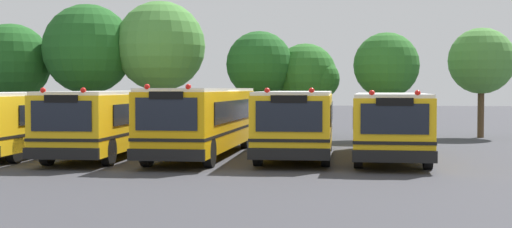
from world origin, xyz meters
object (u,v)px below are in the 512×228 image
school_bus_3 (297,121)px  tree_0 (12,63)px  school_bus_4 (390,123)px  tree_4 (308,76)px  school_bus_0 (28,119)px  tree_5 (388,64)px  tree_1 (85,49)px  tree_2 (158,46)px  tree_6 (482,61)px  tree_3 (258,64)px  school_bus_1 (113,119)px  school_bus_2 (203,118)px

school_bus_3 → tree_0: bearing=-33.2°
school_bus_4 → tree_4: tree_4 is taller
school_bus_0 → tree_0: (-5.72, 10.20, 2.61)m
tree_0 → tree_5: bearing=-3.0°
school_bus_0 → tree_1: size_ratio=1.49×
tree_0 → tree_2: size_ratio=0.84×
tree_0 → tree_6: (25.04, 1.43, 0.04)m
tree_2 → tree_4: tree_2 is taller
tree_1 → tree_3: tree_1 is taller
school_bus_0 → tree_5: 17.22m
tree_0 → tree_4: (16.11, 0.56, -0.72)m
tree_4 → school_bus_3: bearing=-88.8°
tree_3 → tree_6: bearing=7.9°
tree_4 → tree_6: size_ratio=0.86×
tree_2 → tree_4: (8.05, 0.10, -1.60)m
school_bus_1 → tree_1: (-5.04, 10.32, 3.28)m
school_bus_1 → tree_5: 14.52m
school_bus_0 → school_bus_3: 10.61m
school_bus_4 → tree_1: tree_1 is taller
tree_6 → school_bus_3: bearing=-126.6°
school_bus_1 → school_bus_4: (10.50, -0.24, -0.04)m
school_bus_4 → tree_1: 19.08m
tree_0 → tree_5: tree_0 is taller
school_bus_0 → tree_6: (19.32, 11.63, 2.65)m
tree_1 → tree_0: bearing=179.4°
school_bus_1 → tree_4: (6.88, 10.92, 1.86)m
tree_1 → school_bus_3: bearing=-40.2°
tree_3 → tree_4: size_ratio=1.13×
tree_0 → tree_5: (20.11, -1.04, -0.21)m
school_bus_0 → tree_1: bearing=-83.1°
school_bus_3 → tree_1: bearing=-41.2°
school_bus_0 → school_bus_4: 14.02m
school_bus_2 → tree_1: (-8.59, 10.28, 3.23)m
school_bus_0 → school_bus_3: size_ratio=1.12×
tree_0 → tree_6: bearing=3.3°
tree_3 → tree_5: bearing=-7.6°
school_bus_2 → tree_4: 11.52m
school_bus_3 → tree_5: bearing=-113.2°
tree_1 → tree_4: bearing=2.9°
tree_1 → tree_3: 9.38m
school_bus_0 → tree_0: bearing=-62.4°
school_bus_2 → tree_6: (12.26, 11.75, 2.57)m
school_bus_1 → school_bus_4: bearing=177.0°
tree_2 → tree_5: 12.19m
school_bus_2 → tree_2: size_ratio=1.51×
tree_4 → tree_6: 9.00m
tree_6 → tree_2: bearing=-176.7°
tree_0 → tree_5: 20.14m
tree_0 → tree_3: tree_0 is taller
school_bus_2 → tree_3: tree_3 is taller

